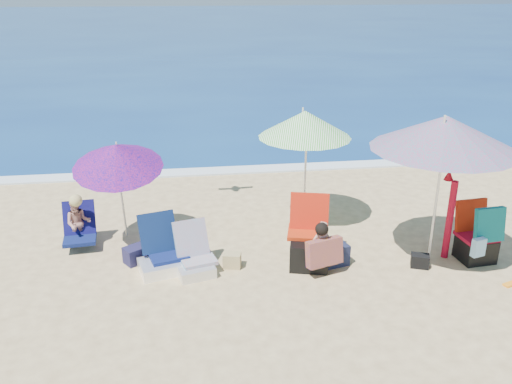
{
  "coord_description": "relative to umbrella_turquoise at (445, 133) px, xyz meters",
  "views": [
    {
      "loc": [
        -1.33,
        -6.62,
        4.17
      ],
      "look_at": [
        -0.3,
        1.0,
        1.1
      ],
      "focal_mm": 37.71,
      "sensor_mm": 36.0,
      "label": 1
    }
  ],
  "objects": [
    {
      "name": "ground",
      "position": [
        -2.33,
        -0.37,
        -2.12
      ],
      "size": [
        120.0,
        120.0,
        0.0
      ],
      "color": "#D8BC84",
      "rests_on": "ground"
    },
    {
      "name": "sea",
      "position": [
        -2.33,
        44.63,
        -2.17
      ],
      "size": [
        120.0,
        80.0,
        0.12
      ],
      "color": "navy",
      "rests_on": "ground"
    },
    {
      "name": "foam",
      "position": [
        -2.33,
        4.73,
        -2.1
      ],
      "size": [
        120.0,
        0.5,
        0.04
      ],
      "color": "white",
      "rests_on": "ground"
    },
    {
      "name": "umbrella_turquoise",
      "position": [
        0.0,
        0.0,
        0.0
      ],
      "size": [
        2.65,
        2.65,
        2.41
      ],
      "color": "silver",
      "rests_on": "ground"
    },
    {
      "name": "umbrella_striped",
      "position": [
        -1.64,
        1.72,
        -0.26
      ],
      "size": [
        1.98,
        1.98,
        2.13
      ],
      "color": "white",
      "rests_on": "ground"
    },
    {
      "name": "umbrella_blue",
      "position": [
        -4.74,
        1.2,
        -0.53
      ],
      "size": [
        1.43,
        1.48,
        1.94
      ],
      "color": "silver",
      "rests_on": "ground"
    },
    {
      "name": "furled_umbrella",
      "position": [
        0.36,
        0.2,
        -1.33
      ],
      "size": [
        0.19,
        0.29,
        1.43
      ],
      "color": "#AC0C21",
      "rests_on": "ground"
    },
    {
      "name": "chair_navy",
      "position": [
        -4.13,
        0.41,
        -1.9
      ],
      "size": [
        0.82,
        0.91,
        0.81
      ],
      "color": "#0D1A4D",
      "rests_on": "ground"
    },
    {
      "name": "chair_rainbow",
      "position": [
        -3.62,
        0.25,
        -1.92
      ],
      "size": [
        0.68,
        0.82,
        0.73
      ],
      "color": "#E0594F",
      "rests_on": "ground"
    },
    {
      "name": "camp_chair_left",
      "position": [
        -1.85,
        0.25,
        -1.8
      ],
      "size": [
        0.73,
        0.92,
        1.06
      ],
      "color": "#AF290C",
      "rests_on": "ground"
    },
    {
      "name": "camp_chair_right",
      "position": [
        0.78,
        -0.0,
        -1.76
      ],
      "size": [
        0.59,
        0.79,
        0.98
      ],
      "color": "#A30B23",
      "rests_on": "ground"
    },
    {
      "name": "person_center",
      "position": [
        -1.72,
        -0.03,
        -1.72
      ],
      "size": [
        0.62,
        0.61,
        0.83
      ],
      "color": "tan",
      "rests_on": "ground"
    },
    {
      "name": "person_left",
      "position": [
        -5.48,
        1.34,
        -1.69
      ],
      "size": [
        0.57,
        0.68,
        0.94
      ],
      "color": "tan",
      "rests_on": "ground"
    },
    {
      "name": "bag_navy_a",
      "position": [
        -4.53,
        0.66,
        -1.98
      ],
      "size": [
        0.43,
        0.4,
        0.27
      ],
      "color": "#1D1B3D",
      "rests_on": "ground"
    },
    {
      "name": "bag_tan",
      "position": [
        -3.05,
        0.31,
        -2.0
      ],
      "size": [
        0.3,
        0.25,
        0.23
      ],
      "color": "tan",
      "rests_on": "ground"
    },
    {
      "name": "bag_navy_b",
      "position": [
        -1.49,
        0.2,
        -1.95
      ],
      "size": [
        0.52,
        0.44,
        0.33
      ],
      "color": "#181D35",
      "rests_on": "ground"
    },
    {
      "name": "bag_black_b",
      "position": [
        -0.17,
        -0.08,
        -2.02
      ],
      "size": [
        0.32,
        0.27,
        0.21
      ],
      "color": "black",
      "rests_on": "ground"
    },
    {
      "name": "orange_item",
      "position": [
        0.93,
        -0.77,
        -2.1
      ],
      "size": [
        0.24,
        0.16,
        0.03
      ],
      "color": "orange",
      "rests_on": "ground"
    }
  ]
}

